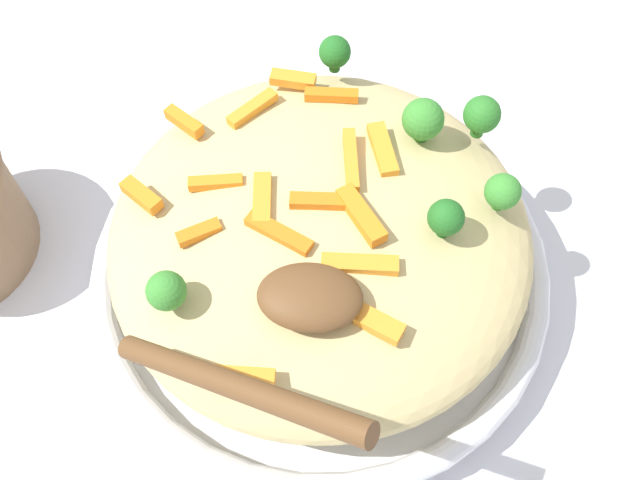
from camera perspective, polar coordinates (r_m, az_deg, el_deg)
name	(u,v)px	position (r m, az deg, el deg)	size (l,w,h in m)	color
ground_plane	(320,285)	(0.49, 0.00, -3.62)	(2.40, 2.40, 0.00)	silver
serving_bowl	(320,271)	(0.47, 0.00, -2.51)	(0.30, 0.30, 0.04)	silver
pasta_mound	(320,235)	(0.43, 0.00, 0.43)	(0.26, 0.26, 0.07)	#D1BA7A
carrot_piece_0	(361,215)	(0.40, 3.32, 2.01)	(0.04, 0.01, 0.01)	orange
carrot_piece_1	(336,95)	(0.46, 1.26, 11.53)	(0.03, 0.01, 0.01)	orange
carrot_piece_2	(252,108)	(0.46, -5.44, 10.48)	(0.04, 0.01, 0.01)	orange
carrot_piece_3	(383,149)	(0.43, 5.05, 7.26)	(0.04, 0.01, 0.01)	orange
carrot_piece_4	(216,183)	(0.42, -8.38, 4.58)	(0.03, 0.01, 0.01)	orange
carrot_piece_5	(279,233)	(0.39, -3.33, 0.53)	(0.04, 0.01, 0.01)	orange
carrot_piece_6	(263,192)	(0.41, -4.58, 3.89)	(0.03, 0.01, 0.01)	orange
carrot_piece_7	(351,161)	(0.42, 2.49, 6.39)	(0.04, 0.01, 0.01)	orange
carrot_piece_8	(236,375)	(0.37, -6.78, -10.71)	(0.04, 0.01, 0.01)	orange
carrot_piece_9	(319,200)	(0.40, -0.11, 3.19)	(0.03, 0.01, 0.01)	orange
carrot_piece_10	(142,193)	(0.43, -14.12, 3.65)	(0.03, 0.01, 0.01)	orange
carrot_piece_11	(199,232)	(0.40, -9.69, 0.60)	(0.03, 0.01, 0.01)	orange
carrot_piece_12	(293,79)	(0.47, -2.18, 12.77)	(0.03, 0.01, 0.01)	orange
carrot_piece_13	(360,265)	(0.39, 3.22, -1.99)	(0.04, 0.01, 0.01)	orange
carrot_piece_14	(184,122)	(0.46, -10.86, 9.32)	(0.03, 0.01, 0.01)	orange
carrot_piece_15	(379,325)	(0.37, 4.79, -6.79)	(0.03, 0.01, 0.01)	orange
broccoli_floret_0	(482,115)	(0.44, 12.86, 9.74)	(0.02, 0.02, 0.03)	#296820
broccoli_floret_1	(446,218)	(0.39, 10.07, 1.75)	(0.02, 0.02, 0.03)	#205B1C
broccoli_floret_2	(331,52)	(0.47, 0.91, 14.84)	(0.02, 0.02, 0.03)	#205B1C
broccoli_floret_3	(166,291)	(0.38, -12.23, -4.03)	(0.02, 0.02, 0.02)	#377928
broccoli_floret_4	(503,192)	(0.41, 14.44, 3.76)	(0.02, 0.02, 0.03)	#377928
broccoli_floret_5	(423,120)	(0.44, 8.26, 9.53)	(0.03, 0.03, 0.03)	#377928
serving_spoon	(284,324)	(0.35, -2.93, -6.73)	(0.13, 0.11, 0.07)	brown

